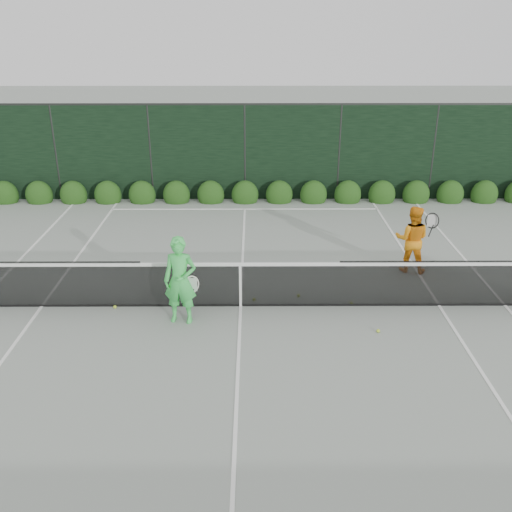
{
  "coord_description": "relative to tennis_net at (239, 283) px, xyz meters",
  "views": [
    {
      "loc": [
        0.27,
        -10.45,
        5.55
      ],
      "look_at": [
        0.32,
        0.3,
        1.0
      ],
      "focal_mm": 40.0,
      "sensor_mm": 36.0,
      "label": 1
    }
  ],
  "objects": [
    {
      "name": "ground",
      "position": [
        0.02,
        0.0,
        -0.53
      ],
      "size": [
        80.0,
        80.0,
        0.0
      ],
      "primitive_type": "plane",
      "color": "gray",
      "rests_on": "ground"
    },
    {
      "name": "tennis_net",
      "position": [
        0.0,
        0.0,
        0.0
      ],
      "size": [
        12.9,
        0.1,
        1.07
      ],
      "color": "black",
      "rests_on": "ground"
    },
    {
      "name": "player_woman",
      "position": [
        -1.11,
        -0.6,
        0.34
      ],
      "size": [
        0.69,
        0.5,
        1.75
      ],
      "rotation": [
        0.0,
        0.0,
        -0.13
      ],
      "color": "#3FD858",
      "rests_on": "ground"
    },
    {
      "name": "player_man",
      "position": [
        3.95,
        1.76,
        0.26
      ],
      "size": [
        0.95,
        0.8,
        1.59
      ],
      "rotation": [
        0.0,
        0.0,
        2.85
      ],
      "color": "orange",
      "rests_on": "ground"
    },
    {
      "name": "court_lines",
      "position": [
        0.02,
        0.0,
        -0.53
      ],
      "size": [
        11.03,
        23.83,
        0.01
      ],
      "color": "white",
      "rests_on": "ground"
    },
    {
      "name": "windscreen_fence",
      "position": [
        0.02,
        -2.71,
        0.98
      ],
      "size": [
        32.0,
        21.07,
        3.06
      ],
      "color": "black",
      "rests_on": "ground"
    },
    {
      "name": "hedge_row",
      "position": [
        0.02,
        7.15,
        -0.3
      ],
      "size": [
        31.66,
        0.65,
        0.94
      ],
      "color": "#11370F",
      "rests_on": "ground"
    },
    {
      "name": "tennis_balls",
      "position": [
        0.8,
        -0.09,
        -0.5
      ],
      "size": [
        5.28,
        1.55,
        0.07
      ],
      "color": "#BBDA30",
      "rests_on": "ground"
    }
  ]
}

